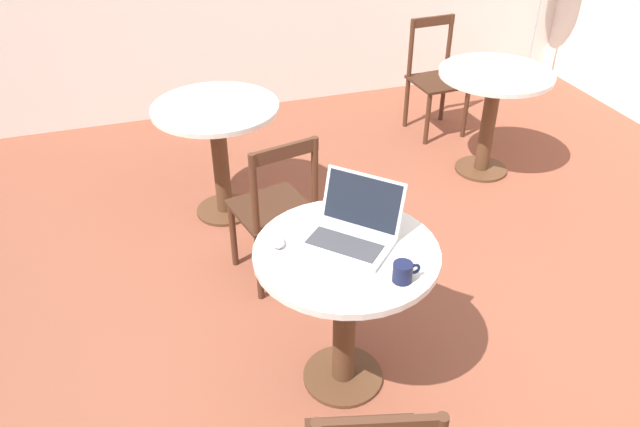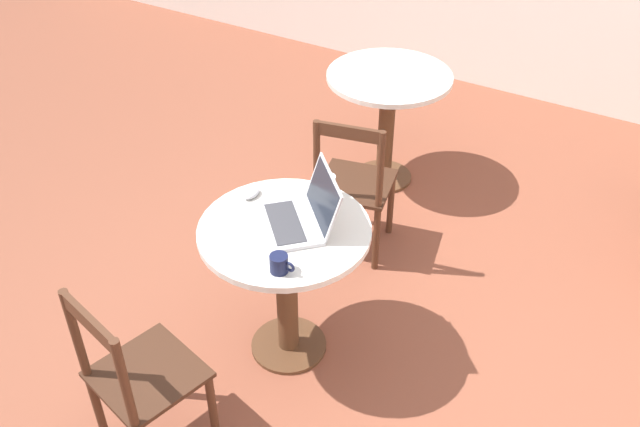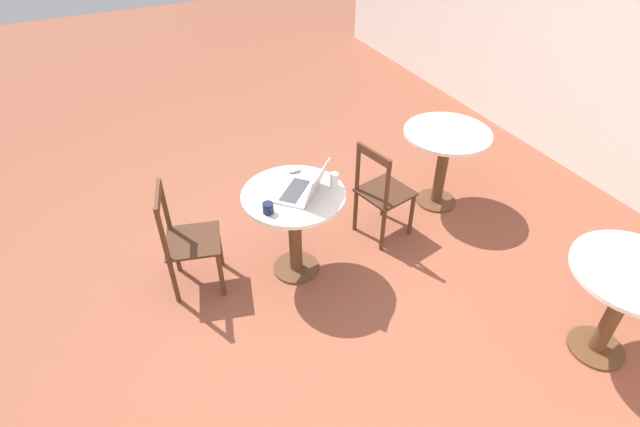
% 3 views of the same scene
% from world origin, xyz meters
% --- Properties ---
extents(ground_plane, '(16.00, 16.00, 0.00)m').
position_xyz_m(ground_plane, '(0.00, 0.00, 0.00)').
color(ground_plane, brown).
extents(cafe_table_near, '(0.75, 0.75, 0.74)m').
position_xyz_m(cafe_table_near, '(-0.04, 0.08, 0.56)').
color(cafe_table_near, '#51331E').
rests_on(cafe_table_near, ground_plane).
extents(cafe_table_mid, '(0.75, 0.75, 0.74)m').
position_xyz_m(cafe_table_mid, '(1.56, 1.59, 0.56)').
color(cafe_table_mid, '#51331E').
rests_on(cafe_table_mid, ground_plane).
extents(cafe_table_far, '(0.75, 0.75, 0.74)m').
position_xyz_m(cafe_table_far, '(-0.29, 1.63, 0.56)').
color(cafe_table_far, '#51331E').
rests_on(cafe_table_far, ground_plane).
extents(chair_mid_back, '(0.41, 0.41, 0.87)m').
position_xyz_m(chair_mid_back, '(1.52, 2.31, 0.43)').
color(chair_mid_back, '#472819').
rests_on(chair_mid_back, ground_plane).
extents(chair_far_front, '(0.46, 0.46, 0.87)m').
position_xyz_m(chair_far_front, '(-0.13, 0.89, 0.43)').
color(chair_far_front, '#472819').
rests_on(chair_far_front, ground_plane).
extents(laptop, '(0.46, 0.46, 0.24)m').
position_xyz_m(laptop, '(0.01, 0.14, 0.79)').
color(laptop, '#B7B7BC').
rests_on(laptop, cafe_table_near).
extents(mouse, '(0.06, 0.10, 0.03)m').
position_xyz_m(mouse, '(-0.29, 0.20, 0.76)').
color(mouse, '#B7B7BC').
rests_on(mouse, cafe_table_near).
extents(mug, '(0.11, 0.07, 0.08)m').
position_xyz_m(mug, '(0.09, -0.17, 0.78)').
color(mug, '#141938').
rests_on(mug, cafe_table_near).
extents(drinking_glass, '(0.07, 0.07, 0.11)m').
position_xyz_m(drinking_glass, '(0.01, 0.38, 0.79)').
color(drinking_glass, silver).
rests_on(drinking_glass, cafe_table_near).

